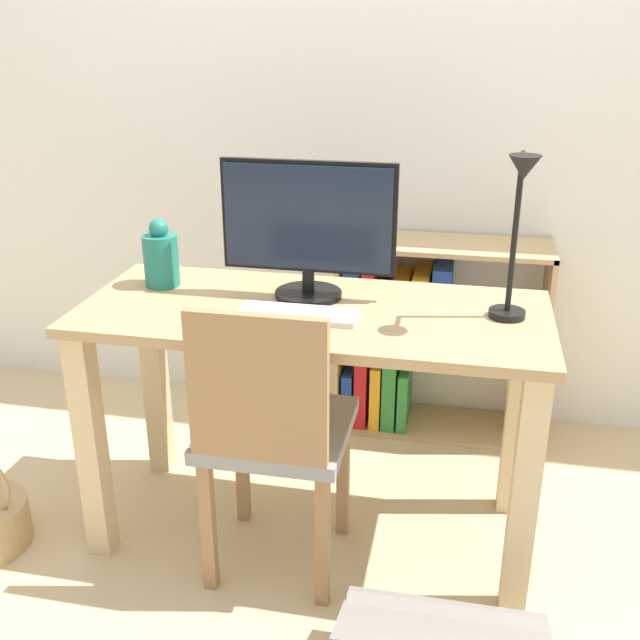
{
  "coord_description": "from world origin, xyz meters",
  "views": [
    {
      "loc": [
        0.42,
        -1.93,
        1.52
      ],
      "look_at": [
        0.0,
        0.1,
        0.68
      ],
      "focal_mm": 42.0,
      "sensor_mm": 36.0,
      "label": 1
    }
  ],
  "objects_px": {
    "vase": "(161,257)",
    "bookshelf": "(407,336)",
    "keyboard": "(298,314)",
    "monitor": "(308,224)",
    "desk_lamp": "(517,223)",
    "chair": "(272,429)"
  },
  "relations": [
    {
      "from": "chair",
      "to": "keyboard",
      "type": "bearing_deg",
      "value": 69.03
    },
    {
      "from": "vase",
      "to": "chair",
      "type": "relative_size",
      "value": 0.24
    },
    {
      "from": "monitor",
      "to": "keyboard",
      "type": "relative_size",
      "value": 1.53
    },
    {
      "from": "keyboard",
      "to": "vase",
      "type": "distance_m",
      "value": 0.5
    },
    {
      "from": "vase",
      "to": "desk_lamp",
      "type": "height_order",
      "value": "desk_lamp"
    },
    {
      "from": "keyboard",
      "to": "desk_lamp",
      "type": "xyz_separation_m",
      "value": [
        0.56,
        0.06,
        0.27
      ]
    },
    {
      "from": "vase",
      "to": "monitor",
      "type": "bearing_deg",
      "value": -0.88
    },
    {
      "from": "monitor",
      "to": "chair",
      "type": "relative_size",
      "value": 0.59
    },
    {
      "from": "desk_lamp",
      "to": "keyboard",
      "type": "bearing_deg",
      "value": -174.06
    },
    {
      "from": "desk_lamp",
      "to": "chair",
      "type": "relative_size",
      "value": 0.53
    },
    {
      "from": "desk_lamp",
      "to": "vase",
      "type": "bearing_deg",
      "value": 173.7
    },
    {
      "from": "monitor",
      "to": "chair",
      "type": "height_order",
      "value": "monitor"
    },
    {
      "from": "monitor",
      "to": "chair",
      "type": "distance_m",
      "value": 0.59
    },
    {
      "from": "keyboard",
      "to": "bookshelf",
      "type": "height_order",
      "value": "keyboard"
    },
    {
      "from": "chair",
      "to": "desk_lamp",
      "type": "bearing_deg",
      "value": 13.34
    },
    {
      "from": "monitor",
      "to": "vase",
      "type": "xyz_separation_m",
      "value": [
        -0.46,
        0.01,
        -0.13
      ]
    },
    {
      "from": "vase",
      "to": "bookshelf",
      "type": "distance_m",
      "value": 1.05
    },
    {
      "from": "keyboard",
      "to": "chair",
      "type": "bearing_deg",
      "value": -105.35
    },
    {
      "from": "vase",
      "to": "bookshelf",
      "type": "relative_size",
      "value": 0.27
    },
    {
      "from": "keyboard",
      "to": "bookshelf",
      "type": "distance_m",
      "value": 0.91
    },
    {
      "from": "vase",
      "to": "bookshelf",
      "type": "height_order",
      "value": "vase"
    },
    {
      "from": "desk_lamp",
      "to": "bookshelf",
      "type": "height_order",
      "value": "desk_lamp"
    }
  ]
}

